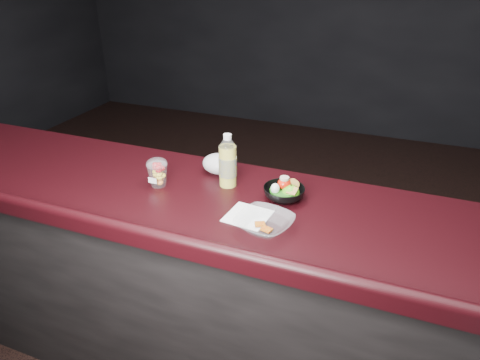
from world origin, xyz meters
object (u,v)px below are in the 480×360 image
(takeout_bowl, at_px, (264,223))
(green_apple, at_px, (291,193))
(fruit_cup, at_px, (157,172))
(snack_bowl, at_px, (284,192))
(lemonade_bottle, at_px, (228,164))

(takeout_bowl, bearing_deg, green_apple, 81.97)
(takeout_bowl, bearing_deg, fruit_cup, 163.75)
(snack_bowl, height_order, takeout_bowl, snack_bowl)
(green_apple, xyz_separation_m, takeout_bowl, (-0.03, -0.24, -0.01))
(green_apple, distance_m, snack_bowl, 0.03)
(snack_bowl, distance_m, takeout_bowl, 0.24)
(fruit_cup, distance_m, green_apple, 0.58)
(lemonade_bottle, relative_size, green_apple, 3.09)
(fruit_cup, distance_m, takeout_bowl, 0.57)
(fruit_cup, xyz_separation_m, takeout_bowl, (0.54, -0.16, -0.04))
(fruit_cup, bearing_deg, snack_bowl, 8.95)
(green_apple, bearing_deg, takeout_bowl, -98.03)
(fruit_cup, relative_size, takeout_bowl, 0.53)
(green_apple, height_order, snack_bowl, snack_bowl)
(fruit_cup, height_order, snack_bowl, fruit_cup)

